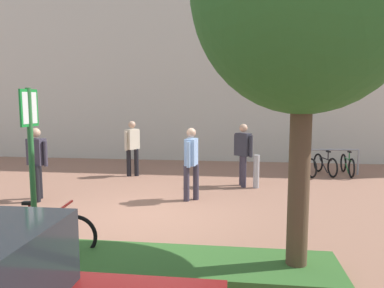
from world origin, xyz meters
name	(u,v)px	position (x,y,z in m)	size (l,w,h in m)	color
ground_plane	(147,215)	(0.00, 0.00, 0.00)	(60.00, 60.00, 0.00)	#936651
building_facade	(192,32)	(0.00, 7.58, 5.00)	(28.00, 1.20, 10.00)	beige
planter_strip	(89,260)	(-0.25, -2.37, 0.08)	(7.00, 1.10, 0.16)	#336028
parking_sign_post	(31,151)	(-1.06, -2.37, 1.65)	(0.08, 0.36, 2.54)	#2D7238
bike_at_sign	(43,234)	(-1.06, -2.16, 0.35)	(1.68, 0.42, 0.86)	black
bike_rack_cluster	(326,164)	(4.62, 4.77, 0.35)	(2.10, 1.69, 0.83)	#99999E
bollard_steel	(256,171)	(2.35, 2.70, 0.45)	(0.16, 0.16, 0.90)	#ADADB2
person_suited_navy	(243,151)	(1.99, 2.86, 0.98)	(0.50, 0.43, 1.72)	#383342
person_suited_dark	(37,159)	(-2.83, 0.81, 0.98)	(0.60, 0.44, 1.72)	black
person_shirt_white	(132,145)	(-1.40, 3.81, 0.98)	(0.41, 0.53, 1.72)	black
person_shirt_blue	(191,159)	(0.77, 1.25, 0.98)	(0.35, 0.61, 1.72)	#383342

